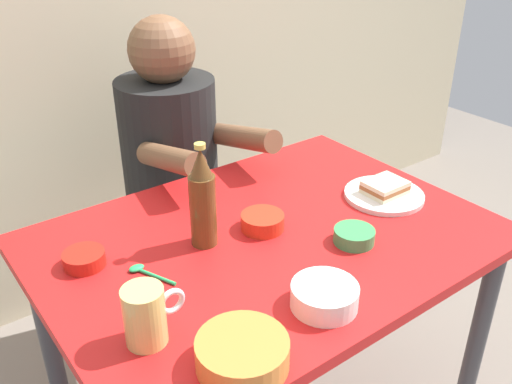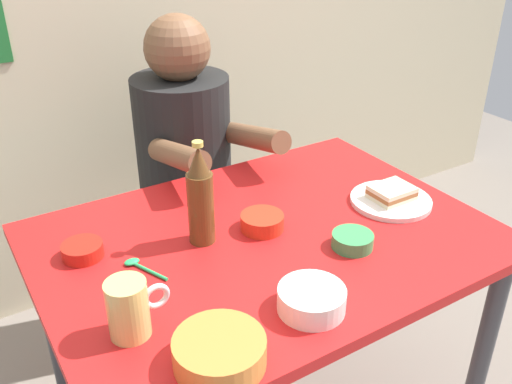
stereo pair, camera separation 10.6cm
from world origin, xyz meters
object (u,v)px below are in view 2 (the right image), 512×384
beer_mug (129,308)px  dining_table (266,266)px  sandwich (392,193)px  plate_orange (391,201)px  stool (190,241)px  beer_bottle (200,198)px  person_seated (184,138)px  rice_bowl_white (312,299)px

beer_mug → dining_table: bearing=20.9°
beer_mug → sandwich: bearing=8.4°
plate_orange → dining_table: bearing=174.0°
stool → beer_bottle: bearing=-110.9°
sandwich → beer_bottle: bearing=168.7°
beer_mug → beer_bottle: beer_bottle is taller
person_seated → beer_bottle: 0.60m
stool → beer_bottle: beer_bottle is taller
person_seated → plate_orange: size_ratio=3.27×
plate_orange → sandwich: sandwich is taller
person_seated → rice_bowl_white: size_ratio=5.14×
plate_orange → beer_mug: beer_mug is taller
plate_orange → beer_mug: bearing=-171.6°
beer_mug → beer_bottle: (0.26, 0.22, 0.06)m
sandwich → beer_mug: 0.80m
sandwich → plate_orange: bearing=7.1°
sandwich → beer_mug: beer_mug is taller
person_seated → rice_bowl_white: bearing=-99.1°
dining_table → sandwich: (0.38, -0.04, 0.13)m
plate_orange → beer_bottle: beer_bottle is taller
person_seated → rice_bowl_white: person_seated is taller
dining_table → beer_bottle: bearing=155.8°
sandwich → beer_mug: (-0.79, -0.12, 0.03)m
stool → person_seated: bearing=-90.0°
dining_table → stool: (0.07, 0.63, -0.30)m
stool → sandwich: (0.31, -0.67, 0.42)m
beer_mug → rice_bowl_white: size_ratio=0.90×
stool → sandwich: 0.85m
beer_bottle → person_seated: bearing=68.8°
beer_mug → beer_bottle: size_ratio=0.48×
beer_bottle → rice_bowl_white: size_ratio=1.87×
rice_bowl_white → beer_bottle: bearing=101.5°
dining_table → rice_bowl_white: (-0.07, -0.28, 0.12)m
sandwich → beer_bottle: beer_bottle is taller
person_seated → plate_orange: 0.73m
dining_table → sandwich: sandwich is taller
plate_orange → beer_mug: 0.80m
stool → person_seated: person_seated is taller
stool → beer_bottle: size_ratio=1.72×
stool → rice_bowl_white: size_ratio=3.21×
stool → plate_orange: 0.84m
dining_table → beer_bottle: beer_bottle is taller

